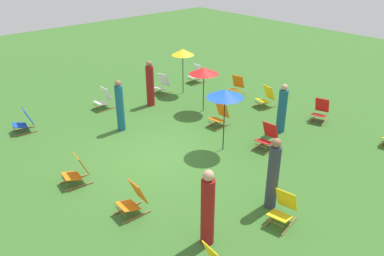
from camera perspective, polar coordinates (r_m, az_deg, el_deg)
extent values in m
plane|color=#386B28|center=(11.92, -4.32, -3.85)|extent=(40.00, 40.00, 0.00)
cube|color=olive|center=(14.78, 17.28, 1.25)|extent=(0.26, 0.74, 0.04)
cube|color=olive|center=(14.70, 18.92, 0.87)|extent=(0.26, 0.74, 0.04)
cube|color=red|center=(14.55, 18.13, 1.82)|extent=(0.58, 0.55, 0.13)
cube|color=red|center=(14.72, 18.58, 3.22)|extent=(0.53, 0.38, 0.57)
cylinder|color=olive|center=(14.40, 17.89, 1.29)|extent=(0.43, 0.15, 0.03)
cube|color=olive|center=(15.64, 10.02, 3.45)|extent=(0.19, 0.75, 0.04)
cube|color=olive|center=(15.34, 11.06, 2.89)|extent=(0.19, 0.75, 0.04)
cube|color=yellow|center=(15.33, 10.32, 3.97)|extent=(0.56, 0.52, 0.13)
cube|color=yellow|center=(15.42, 11.26, 5.13)|extent=(0.52, 0.34, 0.57)
cylinder|color=olive|center=(15.24, 9.72, 3.59)|extent=(0.44, 0.11, 0.03)
cube|color=olive|center=(13.81, 3.18, 0.68)|extent=(0.10, 0.76, 0.04)
cube|color=olive|center=(13.56, 4.59, 0.12)|extent=(0.10, 0.76, 0.04)
cube|color=orange|center=(13.50, 3.64, 1.23)|extent=(0.51, 0.47, 0.13)
cube|color=orange|center=(13.60, 4.49, 2.69)|extent=(0.50, 0.28, 0.57)
cylinder|color=olive|center=(13.40, 3.08, 0.70)|extent=(0.44, 0.06, 0.03)
cube|color=olive|center=(16.57, 5.71, 5.04)|extent=(0.22, 0.75, 0.04)
cube|color=olive|center=(16.38, 7.06, 4.72)|extent=(0.22, 0.75, 0.04)
cube|color=orange|center=(16.30, 6.26, 5.60)|extent=(0.57, 0.54, 0.13)
cube|color=orange|center=(16.46, 6.80, 6.81)|extent=(0.53, 0.36, 0.57)
cylinder|color=olive|center=(16.16, 5.91, 5.17)|extent=(0.43, 0.14, 0.03)
cube|color=olive|center=(18.02, 0.10, 6.93)|extent=(0.04, 0.76, 0.04)
cube|color=olive|center=(17.71, 1.05, 6.58)|extent=(0.04, 0.76, 0.04)
cube|color=white|center=(17.72, 0.33, 7.45)|extent=(0.48, 0.44, 0.13)
cube|color=white|center=(17.82, 1.06, 8.51)|extent=(0.48, 0.25, 0.57)
cylinder|color=olive|center=(17.62, -0.16, 7.10)|extent=(0.44, 0.03, 0.03)
cube|color=olive|center=(13.92, 26.27, -1.98)|extent=(0.14, 0.76, 0.04)
cube|color=olive|center=(14.62, -23.56, -0.10)|extent=(0.17, 0.75, 0.04)
cube|color=olive|center=(14.22, -23.26, -0.77)|extent=(0.17, 0.75, 0.04)
cube|color=#1947B7|center=(14.31, -23.98, 0.38)|extent=(0.55, 0.51, 0.13)
cube|color=#1947B7|center=(14.23, -23.01, 1.67)|extent=(0.52, 0.33, 0.57)
cylinder|color=olive|center=(14.32, -24.70, -0.06)|extent=(0.44, 0.11, 0.03)
cube|color=olive|center=(15.61, -13.25, 3.10)|extent=(0.06, 0.76, 0.04)
cube|color=olive|center=(15.26, -12.39, 2.64)|extent=(0.06, 0.76, 0.04)
cube|color=white|center=(15.30, -13.23, 3.64)|extent=(0.49, 0.45, 0.13)
cube|color=white|center=(15.33, -12.39, 4.91)|extent=(0.49, 0.26, 0.57)
cylinder|color=olive|center=(15.23, -13.85, 3.19)|extent=(0.44, 0.04, 0.03)
cube|color=olive|center=(11.18, -16.95, -7.17)|extent=(0.15, 0.76, 0.04)
cube|color=olive|center=(10.82, -16.23, -8.28)|extent=(0.15, 0.76, 0.04)
cube|color=orange|center=(10.84, -17.27, -6.75)|extent=(0.54, 0.50, 0.13)
cube|color=orange|center=(10.76, -15.95, -5.07)|extent=(0.51, 0.32, 0.57)
cylinder|color=olive|center=(10.84, -18.22, -7.34)|extent=(0.44, 0.09, 0.03)
cube|color=olive|center=(9.79, -9.45, -11.54)|extent=(0.08, 0.76, 0.04)
cube|color=olive|center=(9.48, -8.08, -12.85)|extent=(0.08, 0.76, 0.04)
cube|color=orange|center=(9.44, -9.41, -11.20)|extent=(0.50, 0.46, 0.13)
cube|color=orange|center=(9.39, -7.94, -9.19)|extent=(0.49, 0.27, 0.57)
cylinder|color=olive|center=(9.42, -10.45, -11.97)|extent=(0.44, 0.05, 0.03)
cube|color=olive|center=(16.76, -5.11, 5.31)|extent=(0.23, 0.74, 0.04)
cube|color=olive|center=(16.50, -3.91, 5.02)|extent=(0.23, 0.74, 0.04)
cube|color=white|center=(16.47, -4.76, 5.88)|extent=(0.57, 0.54, 0.13)
cube|color=white|center=(16.59, -4.15, 7.09)|extent=(0.53, 0.36, 0.57)
cylinder|color=olive|center=(16.34, -5.18, 5.45)|extent=(0.43, 0.14, 0.03)
cube|color=olive|center=(12.53, 9.90, -2.52)|extent=(0.12, 0.76, 0.04)
cube|color=olive|center=(12.34, 11.61, -3.16)|extent=(0.12, 0.76, 0.04)
cube|color=red|center=(12.24, 10.60, -1.98)|extent=(0.52, 0.48, 0.13)
cube|color=red|center=(12.34, 11.45, -0.34)|extent=(0.50, 0.30, 0.57)
cylinder|color=olive|center=(12.12, 10.06, -2.60)|extent=(0.44, 0.08, 0.03)
cube|color=olive|center=(9.54, 11.63, -12.91)|extent=(0.17, 0.75, 0.04)
cube|color=olive|center=(9.41, 14.07, -13.83)|extent=(0.17, 0.75, 0.04)
cube|color=yellow|center=(9.24, 12.71, -12.49)|extent=(0.55, 0.51, 0.13)
cube|color=yellow|center=(9.30, 13.71, -10.17)|extent=(0.52, 0.33, 0.57)
cylinder|color=olive|center=(9.14, 12.10, -13.48)|extent=(0.44, 0.11, 0.03)
cylinder|color=black|center=(14.53, 1.69, 5.59)|extent=(0.03, 0.03, 1.70)
cone|color=red|center=(14.28, 1.73, 8.41)|extent=(1.09, 1.09, 0.24)
cylinder|color=black|center=(16.35, -1.35, 8.28)|extent=(0.03, 0.03, 1.87)
cone|color=yellow|center=(16.11, -1.38, 11.10)|extent=(0.92, 0.92, 0.25)
cylinder|color=black|center=(11.75, 4.72, 1.06)|extent=(0.03, 0.03, 1.96)
cone|color=#194CB2|center=(11.41, 4.89, 5.08)|extent=(1.10, 1.10, 0.24)
cylinder|color=#195972|center=(13.31, 13.07, 2.45)|extent=(0.37, 0.37, 1.50)
sphere|color=tan|center=(13.01, 13.44, 5.85)|extent=(0.21, 0.21, 0.21)
cylinder|color=maroon|center=(15.20, -6.17, 6.15)|extent=(0.41, 0.41, 1.58)
sphere|color=#936647|center=(14.92, -6.33, 9.38)|extent=(0.23, 0.23, 0.23)
cylinder|color=#333847|center=(9.48, 11.78, -7.14)|extent=(0.31, 0.31, 1.66)
sphere|color=#936647|center=(9.01, 12.31, -2.16)|extent=(0.23, 0.23, 0.23)
cylinder|color=maroon|center=(8.29, 2.30, -12.25)|extent=(0.41, 0.41, 1.60)
sphere|color=tan|center=(7.76, 2.42, -6.99)|extent=(0.24, 0.24, 0.24)
cylinder|color=#195972|center=(13.28, -10.52, 2.87)|extent=(0.38, 0.38, 1.59)
sphere|color=#936647|center=(12.96, -10.84, 6.49)|extent=(0.21, 0.21, 0.21)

